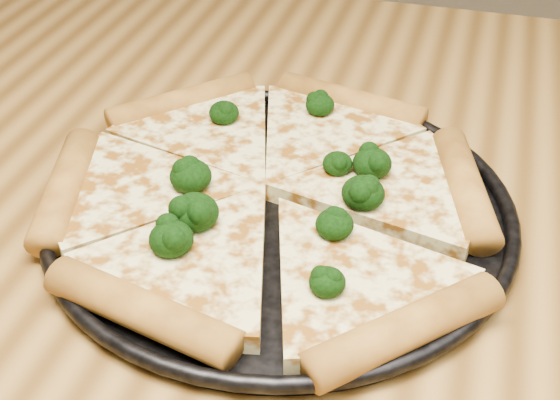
# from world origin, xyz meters

# --- Properties ---
(dining_table) EXTENTS (1.20, 0.90, 0.75)m
(dining_table) POSITION_xyz_m (0.00, 0.00, 0.66)
(dining_table) COLOR olive
(dining_table) RESTS_ON ground
(pizza_pan) EXTENTS (0.36, 0.36, 0.02)m
(pizza_pan) POSITION_xyz_m (-0.10, -0.00, 0.76)
(pizza_pan) COLOR black
(pizza_pan) RESTS_ON dining_table
(pizza) EXTENTS (0.37, 0.36, 0.03)m
(pizza) POSITION_xyz_m (-0.11, 0.01, 0.77)
(pizza) COLOR #F4E695
(pizza) RESTS_ON pizza_pan
(broccoli_florets) EXTENTS (0.17, 0.25, 0.03)m
(broccoli_florets) POSITION_xyz_m (-0.10, -0.00, 0.78)
(broccoli_florets) COLOR black
(broccoli_florets) RESTS_ON pizza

